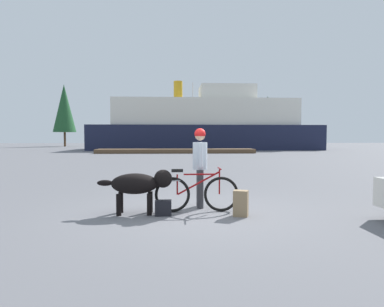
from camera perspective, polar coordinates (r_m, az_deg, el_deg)
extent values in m
plane|color=slate|center=(6.88, 0.13, -10.25)|extent=(160.00, 160.00, 0.00)
torus|color=black|center=(6.99, 5.07, -6.99)|extent=(0.73, 0.06, 0.73)
torus|color=black|center=(6.91, -3.39, -7.09)|extent=(0.73, 0.06, 0.73)
cube|color=maroon|center=(6.88, 1.28, -3.60)|extent=(0.65, 0.03, 0.03)
cube|color=maroon|center=(6.90, 1.11, -5.13)|extent=(0.87, 0.03, 0.49)
cylinder|color=maroon|center=(6.88, -2.56, -5.36)|extent=(0.03, 0.03, 0.42)
cylinder|color=maroon|center=(6.94, 4.75, -4.88)|extent=(0.03, 0.03, 0.52)
cube|color=black|center=(6.85, -2.56, -2.96)|extent=(0.24, 0.10, 0.06)
cylinder|color=maroon|center=(6.91, 4.76, -2.58)|extent=(0.03, 0.44, 0.03)
cube|color=slate|center=(6.87, -3.56, -4.62)|extent=(0.36, 0.14, 0.02)
cylinder|color=#333338|center=(7.48, 1.31, -5.89)|extent=(0.14, 0.14, 0.85)
cylinder|color=#333338|center=(7.26, 1.45, -6.15)|extent=(0.14, 0.14, 0.85)
cylinder|color=silver|center=(7.30, 1.39, -0.41)|extent=(0.32, 0.32, 0.60)
cylinder|color=silver|center=(7.51, 1.25, -0.04)|extent=(0.09, 0.09, 0.53)
cylinder|color=silver|center=(7.08, 1.53, -0.22)|extent=(0.09, 0.09, 0.53)
sphere|color=tan|center=(7.28, 1.39, 3.16)|extent=(0.23, 0.23, 0.23)
sphere|color=red|center=(7.28, 1.39, 3.40)|extent=(0.25, 0.25, 0.25)
ellipsoid|color=black|center=(6.80, -9.85, -5.15)|extent=(0.94, 0.49, 0.42)
sphere|color=black|center=(6.75, -5.01, -4.34)|extent=(0.37, 0.37, 0.37)
ellipsoid|color=black|center=(6.90, -14.76, -4.93)|extent=(0.32, 0.12, 0.12)
cylinder|color=black|center=(6.98, -7.20, -8.27)|extent=(0.10, 0.10, 0.43)
cylinder|color=black|center=(6.71, -7.36, -8.72)|extent=(0.10, 0.10, 0.43)
cylinder|color=black|center=(7.04, -12.16, -8.21)|extent=(0.10, 0.10, 0.43)
cylinder|color=black|center=(6.78, -12.52, -8.64)|extent=(0.10, 0.10, 0.43)
cube|color=#8C7251|center=(6.64, 8.40, -8.50)|extent=(0.33, 0.29, 0.51)
cube|color=black|center=(6.67, -4.98, -9.33)|extent=(0.32, 0.19, 0.31)
cube|color=brown|center=(32.51, -2.81, 0.45)|extent=(15.30, 2.64, 0.40)
cube|color=#191E38|center=(42.18, 2.15, 2.75)|extent=(27.84, 8.70, 2.98)
cube|color=silver|center=(42.29, 2.16, 6.94)|extent=(22.27, 7.30, 3.20)
cube|color=silver|center=(42.89, 5.93, 10.22)|extent=(6.68, 5.22, 1.80)
cylinder|color=#BF8C19|center=(42.40, -2.42, 10.73)|extent=(1.10, 1.10, 2.40)
ellipsoid|color=navy|center=(47.26, 0.14, 1.50)|extent=(8.70, 2.44, 0.90)
cylinder|color=#B2B2B7|center=(47.38, 0.14, 7.12)|extent=(0.14, 0.14, 8.37)
cylinder|color=#B2B2B7|center=(47.19, -1.45, 3.50)|extent=(3.92, 0.10, 0.10)
cylinder|color=#4C331E|center=(58.83, -21.07, 2.31)|extent=(0.35, 0.35, 2.40)
cone|color=#1E4C28|center=(59.02, -21.15, 7.29)|extent=(3.69, 3.69, 7.85)
cylinder|color=#4C331E|center=(56.55, -3.99, 2.34)|extent=(0.37, 0.37, 2.12)
cone|color=#19471E|center=(56.67, -4.01, 6.54)|extent=(3.09, 3.09, 6.17)
cylinder|color=#4C331E|center=(59.57, 12.83, 2.27)|extent=(0.41, 0.41, 2.06)
cone|color=#1E4C28|center=(59.69, 12.88, 6.45)|extent=(4.39, 4.39, 6.66)
cylinder|color=#4C331E|center=(61.66, 4.81, 2.62)|extent=(0.33, 0.33, 2.65)
cone|color=#19471E|center=(61.88, 4.83, 7.66)|extent=(3.23, 3.23, 8.23)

